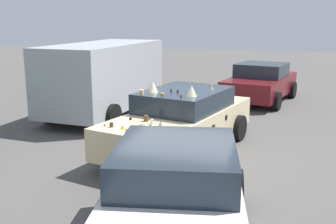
{
  "coord_description": "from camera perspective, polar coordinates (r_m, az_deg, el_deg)",
  "views": [
    {
      "loc": [
        -8.96,
        -2.1,
        3.06
      ],
      "look_at": [
        0.0,
        0.3,
        0.9
      ],
      "focal_mm": 43.86,
      "sensor_mm": 36.0,
      "label": 1
    }
  ],
  "objects": [
    {
      "name": "ground_plane",
      "position": [
        9.7,
        1.72,
        -5.29
      ],
      "size": [
        60.0,
        60.0,
        0.0
      ],
      "primitive_type": "plane",
      "color": "#514F4C"
    },
    {
      "name": "art_car_decorated",
      "position": [
        9.53,
        1.86,
        -1.09
      ],
      "size": [
        4.93,
        2.88,
        1.63
      ],
      "rotation": [
        0.0,
        0.0,
        2.88
      ],
      "color": "beige",
      "rests_on": "ground"
    },
    {
      "name": "parked_van_near_left",
      "position": [
        13.04,
        -8.89,
        5.02
      ],
      "size": [
        5.08,
        2.62,
        2.26
      ],
      "rotation": [
        0.0,
        0.0,
        3.05
      ],
      "color": "#9EA3A8",
      "rests_on": "ground"
    },
    {
      "name": "parked_sedan_far_left",
      "position": [
        18.25,
        -10.74,
        5.41
      ],
      "size": [
        4.48,
        2.4,
        1.35
      ],
      "rotation": [
        0.0,
        0.0,
        -0.11
      ],
      "color": "black",
      "rests_on": "ground"
    },
    {
      "name": "parked_sedan_row_back_far",
      "position": [
        15.5,
        12.74,
        4.02
      ],
      "size": [
        4.28,
        2.72,
        1.4
      ],
      "rotation": [
        0.0,
        0.0,
        2.91
      ],
      "color": "#5B1419",
      "rests_on": "ground"
    },
    {
      "name": "parked_sedan_near_right",
      "position": [
        5.66,
        0.93,
        -11.7
      ],
      "size": [
        4.42,
        2.54,
        1.35
      ],
      "rotation": [
        0.0,
        0.0,
        3.31
      ],
      "color": "white",
      "rests_on": "ground"
    }
  ]
}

